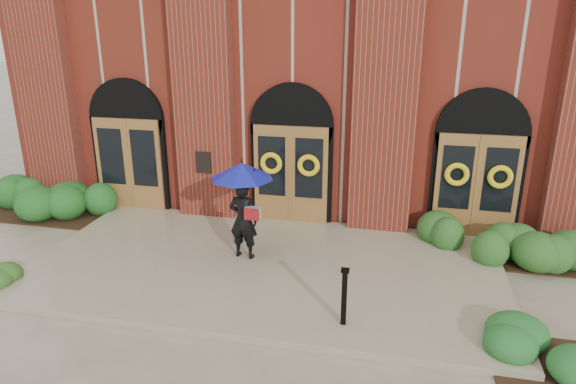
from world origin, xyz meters
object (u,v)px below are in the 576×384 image
(hedge_wall_left, at_px, (40,200))
(hedge_wall_right, at_px, (508,242))
(metal_post, at_px, (344,296))
(man_with_umbrella, at_px, (243,192))

(hedge_wall_left, relative_size, hedge_wall_right, 1.09)
(hedge_wall_left, distance_m, hedge_wall_right, 12.09)
(metal_post, height_order, hedge_wall_right, metal_post)
(metal_post, height_order, hedge_wall_left, metal_post)
(hedge_wall_left, bearing_deg, hedge_wall_right, -0.56)
(metal_post, distance_m, hedge_wall_left, 9.56)
(hedge_wall_left, bearing_deg, man_with_umbrella, -14.14)
(hedge_wall_left, xyz_separation_m, hedge_wall_right, (12.09, -0.12, -0.04))
(man_with_umbrella, distance_m, metal_post, 3.41)
(metal_post, distance_m, hedge_wall_right, 4.93)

